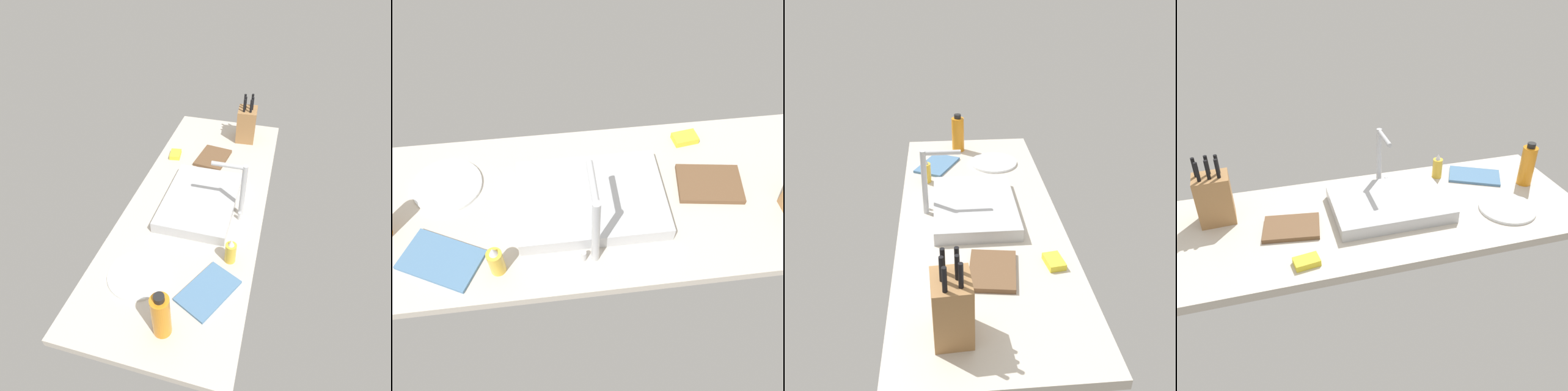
{
  "view_description": "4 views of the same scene",
  "coord_description": "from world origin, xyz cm",
  "views": [
    {
      "loc": [
        127.93,
        33.07,
        117.25
      ],
      "look_at": [
        4.98,
        -0.38,
        10.23
      ],
      "focal_mm": 31.52,
      "sensor_mm": 36.0,
      "label": 1
    },
    {
      "loc": [
        15.02,
        85.46,
        119.26
      ],
      "look_at": [
        5.13,
        4.4,
        12.03
      ],
      "focal_mm": 39.24,
      "sensor_mm": 36.0,
      "label": 2
    },
    {
      "loc": [
        -164.68,
        13.72,
        103.5
      ],
      "look_at": [
        5.22,
        -0.8,
        10.58
      ],
      "focal_mm": 42.37,
      "sensor_mm": 36.0,
      "label": 3
    },
    {
      "loc": [
        -43.07,
        -138.2,
        102.78
      ],
      "look_at": [
        -4.03,
        0.7,
        12.39
      ],
      "focal_mm": 38.27,
      "sensor_mm": 36.0,
      "label": 4
    }
  ],
  "objects": [
    {
      "name": "soap_bottle",
      "position": [
        34.36,
        22.56,
        8.68
      ],
      "size": [
        4.67,
        4.67,
        12.14
      ],
      "color": "gold",
      "rests_on": "countertop_slab"
    },
    {
      "name": "dish_towel",
      "position": [
        51.78,
        17.37,
        4.1
      ],
      "size": [
        27.9,
        23.9,
        1.2
      ],
      "primitive_type": "cube",
      "rotation": [
        0.0,
        0.0,
        -0.47
      ],
      "color": "teal",
      "rests_on": "countertop_slab"
    },
    {
      "name": "faucet",
      "position": [
        5.2,
        20.19,
        20.52
      ],
      "size": [
        5.5,
        16.34,
        28.28
      ],
      "color": "#B7BABF",
      "rests_on": "countertop_slab"
    },
    {
      "name": "dinner_plate",
      "position": [
        52.09,
        -11.82,
        4.1
      ],
      "size": [
        23.84,
        23.84,
        1.2
      ],
      "primitive_type": "cylinder",
      "color": "white",
      "rests_on": "countertop_slab"
    },
    {
      "name": "sink_basin",
      "position": [
        3.74,
        1.76,
        6.21
      ],
      "size": [
        48.15,
        34.05,
        5.43
      ],
      "primitive_type": "cube",
      "color": "#B7BABF",
      "rests_on": "countertop_slab"
    },
    {
      "name": "cutting_board",
      "position": [
        -37.91,
        -1.39,
        4.4
      ],
      "size": [
        23.97,
        19.12,
        1.8
      ],
      "primitive_type": "cube",
      "rotation": [
        0.0,
        0.0,
        -0.14
      ],
      "color": "brown",
      "rests_on": "countertop_slab"
    },
    {
      "name": "water_bottle",
      "position": [
        71.32,
        5.7,
        13.09
      ],
      "size": [
        6.67,
        6.67,
        20.67
      ],
      "color": "orange",
      "rests_on": "countertop_slab"
    },
    {
      "name": "dish_sponge",
      "position": [
        -35.07,
        -23.68,
        4.7
      ],
      "size": [
        9.79,
        7.27,
        2.4
      ],
      "primitive_type": "cube",
      "rotation": [
        0.0,
        0.0,
        0.15
      ],
      "color": "yellow",
      "rests_on": "countertop_slab"
    },
    {
      "name": "knife_block",
      "position": [
        -65.83,
        13.24,
        14.1
      ],
      "size": [
        14.26,
        12.04,
        28.21
      ],
      "rotation": [
        0.0,
        0.0,
        0.06
      ],
      "color": "#9E7042",
      "rests_on": "countertop_slab"
    },
    {
      "name": "countertop_slab",
      "position": [
        0.0,
        0.0,
        1.75
      ],
      "size": [
        171.7,
        66.31,
        3.5
      ],
      "primitive_type": "cube",
      "color": "beige",
      "rests_on": "ground"
    }
  ]
}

